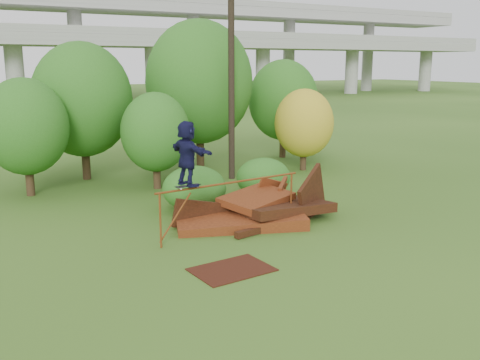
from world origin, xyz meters
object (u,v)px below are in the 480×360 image
scrap_pile (256,211)px  flat_plate (232,270)px  skater (187,153)px  utility_pole (231,74)px

scrap_pile → flat_plate: scrap_pile is taller
scrap_pile → flat_plate: 4.41m
scrap_pile → flat_plate: size_ratio=3.05×
scrap_pile → skater: skater is taller
skater → utility_pole: size_ratio=0.20×
skater → utility_pole: utility_pole is taller
utility_pole → scrap_pile: bearing=-111.8°
skater → flat_plate: skater is taller
scrap_pile → utility_pole: (2.54, 6.35, 4.37)m
scrap_pile → utility_pole: bearing=68.2°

